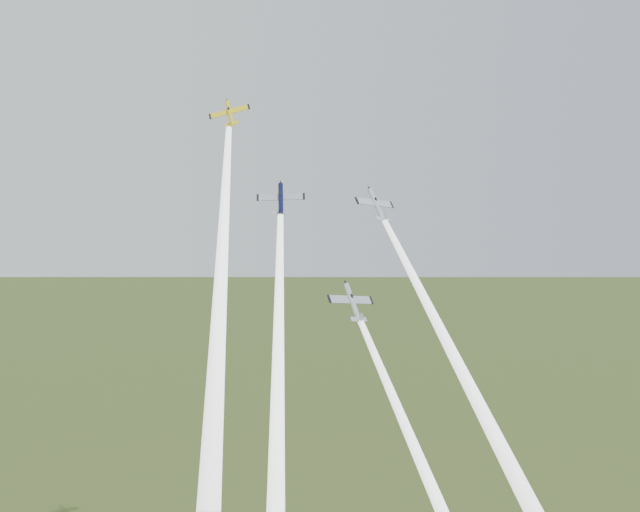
# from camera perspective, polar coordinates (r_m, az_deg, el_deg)

# --- Properties ---
(plane_yellow) EXTENTS (6.72, 7.34, 7.26)m
(plane_yellow) POSITION_cam_1_polar(r_m,az_deg,el_deg) (128.96, -6.44, 10.07)
(plane_yellow) COLOR yellow
(smoke_trail_yellow) EXTENTS (17.30, 36.70, 48.40)m
(smoke_trail_yellow) POSITION_cam_1_polar(r_m,az_deg,el_deg) (109.02, -7.11, -2.49)
(smoke_trail_yellow) COLOR white
(plane_navy) EXTENTS (9.00, 8.14, 6.87)m
(plane_navy) POSITION_cam_1_polar(r_m,az_deg,el_deg) (125.01, -2.81, 4.07)
(plane_navy) COLOR #0B0E34
(smoke_trail_navy) EXTENTS (18.78, 38.79, 51.57)m
(smoke_trail_navy) POSITION_cam_1_polar(r_m,az_deg,el_deg) (107.37, -3.05, -10.78)
(smoke_trail_navy) COLOR white
(plane_silver_right) EXTENTS (9.04, 8.06, 8.14)m
(plane_silver_right) POSITION_cam_1_polar(r_m,az_deg,el_deg) (137.49, 4.04, 3.65)
(plane_silver_right) COLOR silver
(smoke_trail_silver_right) EXTENTS (11.47, 37.01, 46.92)m
(smoke_trail_silver_right) POSITION_cam_1_polar(r_m,az_deg,el_deg) (126.51, 9.96, -7.92)
(smoke_trail_silver_right) COLOR white
(plane_silver_low) EXTENTS (8.57, 7.44, 8.01)m
(plane_silver_low) POSITION_cam_1_polar(r_m,az_deg,el_deg) (120.40, 2.32, -3.31)
(plane_silver_low) COLOR #B0B6BE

